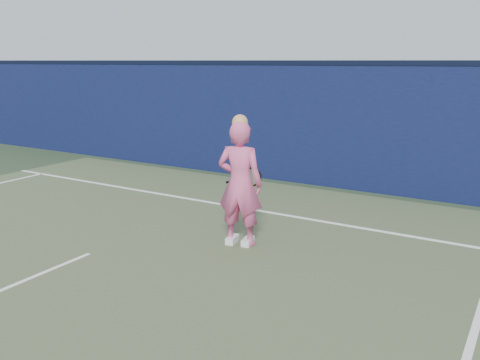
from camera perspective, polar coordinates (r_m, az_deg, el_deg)
The scene contains 6 objects.
ground at distance 6.76m, azimuth -22.90°, elevation -10.40°, with size 80.00×80.00×0.00m, color #293C25.
backstop_wall at distance 11.36m, azimuth 3.86°, elevation 6.44°, with size 24.00×0.40×2.50m, color #0C1138.
wall_cap at distance 11.28m, azimuth 3.96°, elevation 13.01°, with size 24.00×0.42×0.10m, color black.
player at distance 7.16m, azimuth -0.00°, elevation -0.38°, with size 0.73×0.55×1.88m.
racket at distance 7.58m, azimuth 1.12°, elevation 0.30°, with size 0.54×0.22×0.30m.
court_lines at distance 6.59m, azimuth -25.24°, elevation -11.14°, with size 11.00×12.04×0.01m.
Camera 1 is at (5.14, -3.54, 2.59)m, focal length 38.00 mm.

